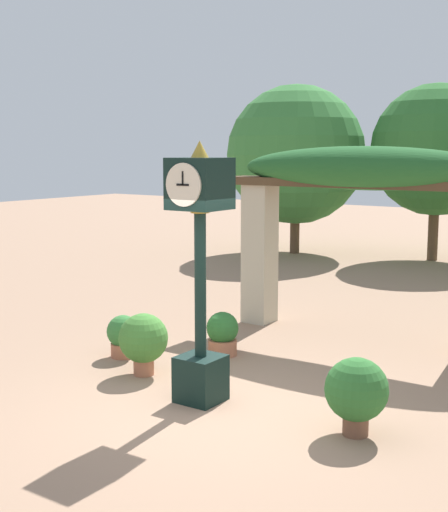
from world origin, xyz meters
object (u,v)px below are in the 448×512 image
potted_plant_near_right (143,340)px  pedestal_clock (200,260)px  potted_plant_near_left (356,391)px  potted_plant_far_left (123,335)px  potted_plant_far_right (222,333)px

potted_plant_near_right → pedestal_clock: bearing=-16.8°
potted_plant_near_left → potted_plant_far_left: (-4.08, 0.74, -0.16)m
pedestal_clock → potted_plant_near_right: bearing=163.2°
pedestal_clock → potted_plant_near_left: (2.01, 0.11, -1.26)m
potted_plant_near_right → potted_plant_far_right: bearing=76.1°
potted_plant_near_right → potted_plant_far_right: (0.35, 1.40, -0.16)m
potted_plant_near_left → potted_plant_far_right: potted_plant_near_left is taller
pedestal_clock → potted_plant_near_right: size_ratio=3.71×
potted_plant_near_left → potted_plant_far_right: bearing=150.3°
potted_plant_near_left → potted_plant_far_left: 4.15m
pedestal_clock → potted_plant_far_left: pedestal_clock is taller
potted_plant_far_left → pedestal_clock: bearing=-22.3°
pedestal_clock → potted_plant_near_left: size_ratio=3.69×
potted_plant_near_left → potted_plant_far_left: size_ratio=1.35×
pedestal_clock → potted_plant_near_right: 1.82m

